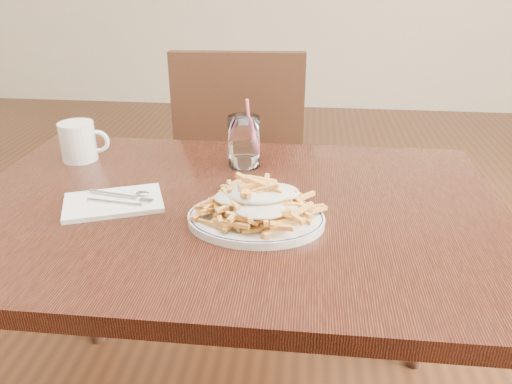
# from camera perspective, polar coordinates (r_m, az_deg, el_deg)

# --- Properties ---
(table) EXTENTS (1.20, 0.80, 0.75)m
(table) POSITION_cam_1_polar(r_m,az_deg,el_deg) (1.14, -2.83, -4.85)
(table) COLOR black
(table) RESTS_ON ground
(chair_far) EXTENTS (0.48, 0.48, 0.97)m
(chair_far) POSITION_cam_1_polar(r_m,az_deg,el_deg) (1.88, -1.75, 3.66)
(chair_far) COLOR black
(chair_far) RESTS_ON ground
(fries_plate) EXTENTS (0.31, 0.28, 0.02)m
(fries_plate) POSITION_cam_1_polar(r_m,az_deg,el_deg) (1.01, 0.00, -3.08)
(fries_plate) COLOR white
(fries_plate) RESTS_ON table
(loaded_fries) EXTENTS (0.25, 0.21, 0.07)m
(loaded_fries) POSITION_cam_1_polar(r_m,az_deg,el_deg) (0.99, 0.00, -0.70)
(loaded_fries) COLOR gold
(loaded_fries) RESTS_ON fries_plate
(napkin) EXTENTS (0.24, 0.20, 0.01)m
(napkin) POSITION_cam_1_polar(r_m,az_deg,el_deg) (1.13, -15.98, -1.16)
(napkin) COLOR silver
(napkin) RESTS_ON table
(cutlery) EXTENTS (0.16, 0.07, 0.01)m
(cutlery) POSITION_cam_1_polar(r_m,az_deg,el_deg) (1.13, -15.95, -0.70)
(cutlery) COLOR silver
(cutlery) RESTS_ON napkin
(water_glass) EXTENTS (0.08, 0.08, 0.18)m
(water_glass) POSITION_cam_1_polar(r_m,az_deg,el_deg) (1.28, -1.37, 5.46)
(water_glass) COLOR white
(water_glass) RESTS_ON table
(coffee_mug) EXTENTS (0.13, 0.09, 0.10)m
(coffee_mug) POSITION_cam_1_polar(r_m,az_deg,el_deg) (1.40, -19.57, 5.46)
(coffee_mug) COLOR white
(coffee_mug) RESTS_ON table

